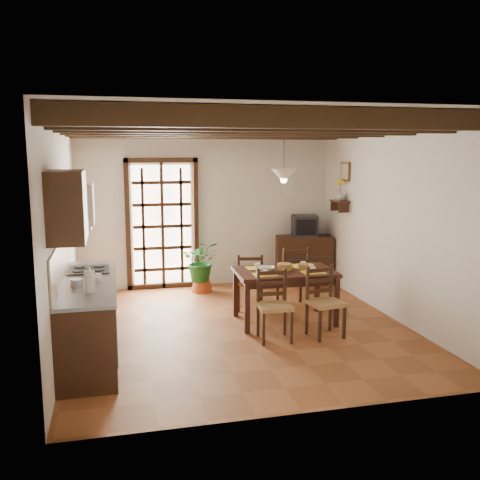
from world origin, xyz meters
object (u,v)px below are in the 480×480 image
object	(u,v)px
chair_near_right	(325,315)
crt_tv	(305,226)
chair_far_right	(293,287)
kitchen_counter	(89,318)
dining_table	(285,277)
sideboard	(304,259)
pendant_lamp	(284,174)
chair_near_left	(274,318)
chair_far_left	(250,291)
potted_plant	(201,259)

from	to	relation	value
chair_near_right	crt_tv	bearing A→B (deg)	66.08
chair_near_right	chair_far_right	xyz separation A→B (m)	(0.04, 1.40, 0.01)
kitchen_counter	chair_far_right	bearing A→B (deg)	25.24
dining_table	chair_near_right	distance (m)	0.86
sideboard	pendant_lamp	world-z (taller)	pendant_lamp
crt_tv	dining_table	bearing A→B (deg)	-105.39
kitchen_counter	chair_near_right	xyz separation A→B (m)	(2.95, 0.01, -0.19)
chair_near_left	chair_near_right	bearing A→B (deg)	1.68
chair_far_left	chair_near_right	bearing A→B (deg)	125.54
chair_near_left	crt_tv	size ratio (longest dim) A/B	1.75
chair_near_left	sideboard	distance (m)	3.14
chair_far_left	crt_tv	xyz separation A→B (m)	(1.39, 1.39, 0.78)
dining_table	chair_near_left	world-z (taller)	chair_near_left
chair_near_right	chair_far_left	xyz separation A→B (m)	(-0.64, 1.42, -0.01)
kitchen_counter	potted_plant	bearing A→B (deg)	56.05
chair_far_right	potted_plant	distance (m)	1.75
chair_far_right	sideboard	world-z (taller)	chair_far_right
chair_far_right	sideboard	size ratio (longest dim) A/B	0.94
kitchen_counter	chair_near_left	size ratio (longest dim) A/B	2.49
chair_near_right	crt_tv	size ratio (longest dim) A/B	1.76
chair_far_left	chair_near_left	bearing A→B (deg)	99.61
chair_near_left	pendant_lamp	world-z (taller)	pendant_lamp
crt_tv	chair_far_right	bearing A→B (deg)	-105.03
crt_tv	pendant_lamp	distance (m)	2.48
potted_plant	chair_near_right	bearing A→B (deg)	-65.64
chair_far_right	potted_plant	bearing A→B (deg)	-42.21
sideboard	chair_near_right	bearing A→B (deg)	-94.15
chair_far_right	sideboard	bearing A→B (deg)	-114.06
dining_table	chair_far_left	bearing A→B (deg)	116.19
chair_far_right	sideboard	xyz separation A→B (m)	(0.71, 1.41, 0.13)
chair_far_right	crt_tv	distance (m)	1.75
chair_far_right	chair_far_left	bearing A→B (deg)	0.71
crt_tv	potted_plant	world-z (taller)	potted_plant
kitchen_counter	sideboard	bearing A→B (deg)	37.34
sideboard	pendant_lamp	distance (m)	2.80
potted_plant	sideboard	bearing A→B (deg)	5.83
kitchen_counter	crt_tv	xyz separation A→B (m)	(3.70, 2.82, 0.58)
potted_plant	pendant_lamp	bearing A→B (deg)	-64.40
dining_table	chair_far_right	size ratio (longest dim) A/B	1.46
dining_table	sideboard	bearing A→B (deg)	64.72
chair_far_right	pendant_lamp	xyz separation A→B (m)	(-0.36, -0.59, 1.78)
dining_table	pendant_lamp	world-z (taller)	pendant_lamp
dining_table	potted_plant	size ratio (longest dim) A/B	0.76
dining_table	potted_plant	bearing A→B (deg)	116.11
chair_near_right	chair_near_left	bearing A→B (deg)	169.35
potted_plant	pendant_lamp	world-z (taller)	pendant_lamp
pendant_lamp	sideboard	bearing A→B (deg)	61.89
kitchen_counter	sideboard	world-z (taller)	kitchen_counter
crt_tv	chair_far_left	bearing A→B (deg)	-123.51
sideboard	chair_far_left	bearing A→B (deg)	-124.24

